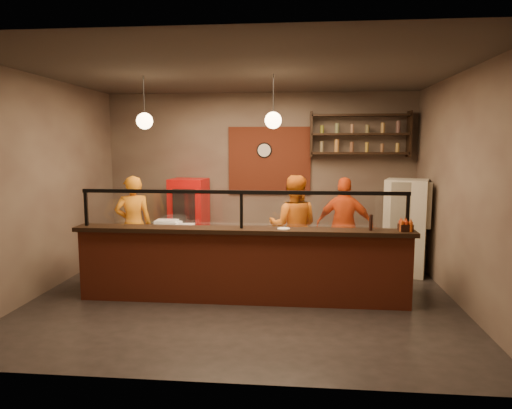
# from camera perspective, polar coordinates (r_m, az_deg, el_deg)

# --- Properties ---
(floor) EXTENTS (6.00, 6.00, 0.00)m
(floor) POSITION_cam_1_polar(r_m,az_deg,el_deg) (6.84, -1.46, -11.29)
(floor) COLOR black
(floor) RESTS_ON ground
(ceiling) EXTENTS (6.00, 6.00, 0.00)m
(ceiling) POSITION_cam_1_polar(r_m,az_deg,el_deg) (6.56, -1.55, 16.23)
(ceiling) COLOR #3C352E
(ceiling) RESTS_ON wall_back
(wall_back) EXTENTS (6.00, 0.00, 6.00)m
(wall_back) POSITION_cam_1_polar(r_m,az_deg,el_deg) (8.99, 0.42, 3.61)
(wall_back) COLOR #706252
(wall_back) RESTS_ON floor
(wall_left) EXTENTS (0.00, 5.00, 5.00)m
(wall_left) POSITION_cam_1_polar(r_m,az_deg,el_deg) (7.49, -24.95, 2.17)
(wall_left) COLOR #706252
(wall_left) RESTS_ON floor
(wall_right) EXTENTS (0.00, 5.00, 5.00)m
(wall_right) POSITION_cam_1_polar(r_m,az_deg,el_deg) (6.83, 24.35, 1.77)
(wall_right) COLOR #706252
(wall_right) RESTS_ON floor
(wall_front) EXTENTS (6.00, 0.00, 6.00)m
(wall_front) POSITION_cam_1_polar(r_m,az_deg,el_deg) (4.06, -5.77, -1.02)
(wall_front) COLOR #706252
(wall_front) RESTS_ON floor
(brick_patch) EXTENTS (1.60, 0.04, 1.30)m
(brick_patch) POSITION_cam_1_polar(r_m,az_deg,el_deg) (8.93, 1.69, 5.51)
(brick_patch) COLOR maroon
(brick_patch) RESTS_ON wall_back
(service_counter) EXTENTS (4.60, 0.25, 1.00)m
(service_counter) POSITION_cam_1_polar(r_m,az_deg,el_deg) (6.41, -1.80, -7.91)
(service_counter) COLOR maroon
(service_counter) RESTS_ON floor
(counter_ledge) EXTENTS (4.70, 0.37, 0.06)m
(counter_ledge) POSITION_cam_1_polar(r_m,az_deg,el_deg) (6.29, -1.82, -3.25)
(counter_ledge) COLOR black
(counter_ledge) RESTS_ON service_counter
(worktop_cabinet) EXTENTS (4.60, 0.75, 0.85)m
(worktop_cabinet) POSITION_cam_1_polar(r_m,az_deg,el_deg) (6.91, -1.27, -7.42)
(worktop_cabinet) COLOR gray
(worktop_cabinet) RESTS_ON floor
(worktop) EXTENTS (4.60, 0.75, 0.05)m
(worktop) POSITION_cam_1_polar(r_m,az_deg,el_deg) (6.81, -1.28, -3.76)
(worktop) COLOR silver
(worktop) RESTS_ON worktop_cabinet
(sneeze_guard) EXTENTS (4.50, 0.05, 0.52)m
(sneeze_guard) POSITION_cam_1_polar(r_m,az_deg,el_deg) (6.24, -1.83, -0.18)
(sneeze_guard) COLOR white
(sneeze_guard) RESTS_ON counter_ledge
(wall_shelving) EXTENTS (1.84, 0.28, 0.85)m
(wall_shelving) POSITION_cam_1_polar(r_m,az_deg,el_deg) (8.83, 12.84, 8.56)
(wall_shelving) COLOR black
(wall_shelving) RESTS_ON wall_back
(wall_clock) EXTENTS (0.30, 0.04, 0.30)m
(wall_clock) POSITION_cam_1_polar(r_m,az_deg,el_deg) (8.92, 1.05, 6.80)
(wall_clock) COLOR black
(wall_clock) RESTS_ON wall_back
(pendant_left) EXTENTS (0.24, 0.24, 0.77)m
(pendant_left) POSITION_cam_1_polar(r_m,az_deg,el_deg) (7.03, -13.76, 10.12)
(pendant_left) COLOR black
(pendant_left) RESTS_ON ceiling
(pendant_right) EXTENTS (0.24, 0.24, 0.77)m
(pendant_right) POSITION_cam_1_polar(r_m,az_deg,el_deg) (6.66, 2.16, 10.49)
(pendant_right) COLOR black
(pendant_right) RESTS_ON ceiling
(cook_left) EXTENTS (0.72, 0.61, 1.68)m
(cook_left) POSITION_cam_1_polar(r_m,az_deg,el_deg) (8.13, -15.07, -2.43)
(cook_left) COLOR orange
(cook_left) RESTS_ON floor
(cook_mid) EXTENTS (0.87, 0.70, 1.71)m
(cook_mid) POSITION_cam_1_polar(r_m,az_deg,el_deg) (7.61, 4.70, -2.76)
(cook_mid) COLOR #CD6513
(cook_mid) RESTS_ON floor
(cook_right) EXTENTS (1.02, 0.56, 1.66)m
(cook_right) POSITION_cam_1_polar(r_m,az_deg,el_deg) (7.98, 11.01, -2.59)
(cook_right) COLOR #E64C15
(cook_right) RESTS_ON floor
(fridge) EXTENTS (0.84, 0.81, 1.63)m
(fridge) POSITION_cam_1_polar(r_m,az_deg,el_deg) (8.19, 18.18, -2.67)
(fridge) COLOR beige
(fridge) RESTS_ON floor
(red_cooler) EXTENTS (0.71, 0.66, 1.56)m
(red_cooler) POSITION_cam_1_polar(r_m,az_deg,el_deg) (8.96, -8.34, -1.77)
(red_cooler) COLOR red
(red_cooler) RESTS_ON floor
(pizza_dough) EXTENTS (0.56, 0.56, 0.01)m
(pizza_dough) POSITION_cam_1_polar(r_m,az_deg,el_deg) (6.72, -1.32, -3.63)
(pizza_dough) COLOR white
(pizza_dough) RESTS_ON worktop
(prep_tub_a) EXTENTS (0.33, 0.26, 0.16)m
(prep_tub_a) POSITION_cam_1_polar(r_m,az_deg,el_deg) (7.10, -11.11, -2.56)
(prep_tub_a) COLOR silver
(prep_tub_a) RESTS_ON worktop
(prep_tub_b) EXTENTS (0.32, 0.27, 0.14)m
(prep_tub_b) POSITION_cam_1_polar(r_m,az_deg,el_deg) (7.06, -10.60, -2.68)
(prep_tub_b) COLOR white
(prep_tub_b) RESTS_ON worktop
(prep_tub_c) EXTENTS (0.29, 0.24, 0.14)m
(prep_tub_c) POSITION_cam_1_polar(r_m,az_deg,el_deg) (6.83, -8.89, -3.01)
(prep_tub_c) COLOR silver
(prep_tub_c) RESTS_ON worktop
(rolling_pin) EXTENTS (0.35, 0.13, 0.06)m
(rolling_pin) POSITION_cam_1_polar(r_m,az_deg,el_deg) (7.32, -15.37, -2.81)
(rolling_pin) COLOR yellow
(rolling_pin) RESTS_ON worktop
(condiment_caddy) EXTENTS (0.19, 0.16, 0.09)m
(condiment_caddy) POSITION_cam_1_polar(r_m,az_deg,el_deg) (6.39, 18.18, -2.76)
(condiment_caddy) COLOR black
(condiment_caddy) RESTS_ON counter_ledge
(pepper_mill) EXTENTS (0.06, 0.06, 0.21)m
(pepper_mill) POSITION_cam_1_polar(r_m,az_deg,el_deg) (6.30, 14.15, -2.20)
(pepper_mill) COLOR black
(pepper_mill) RESTS_ON counter_ledge
(small_plate) EXTENTS (0.22, 0.22, 0.01)m
(small_plate) POSITION_cam_1_polar(r_m,az_deg,el_deg) (6.23, 3.48, -3.03)
(small_plate) COLOR silver
(small_plate) RESTS_ON counter_ledge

